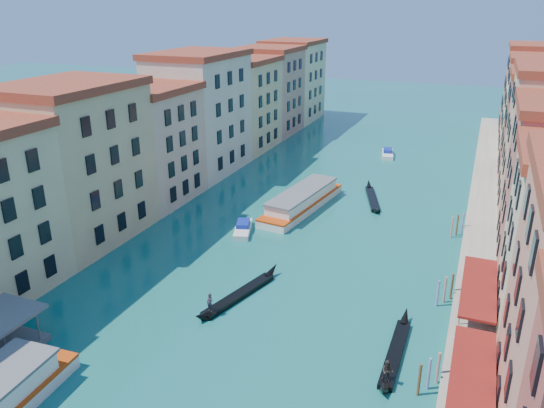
# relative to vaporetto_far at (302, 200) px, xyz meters

# --- Properties ---
(left_bank_palazzos) EXTENTS (12.80, 128.40, 21.00)m
(left_bank_palazzos) POSITION_rel_vaporetto_far_xyz_m (-23.10, 5.07, 8.40)
(left_bank_palazzos) COLOR #C8BA88
(left_bank_palazzos) RESTS_ON ground
(quay) EXTENTS (4.00, 140.00, 1.00)m
(quay) POSITION_rel_vaporetto_far_xyz_m (24.90, 5.39, -0.81)
(quay) COLOR gray
(quay) RESTS_ON ground
(restaurant_awnings) EXTENTS (3.20, 44.55, 3.12)m
(restaurant_awnings) POSITION_rel_vaporetto_far_xyz_m (25.08, -36.61, 1.68)
(restaurant_awnings) COLOR maroon
(restaurant_awnings) RESTS_ON ground
(mooring_poles_right) EXTENTS (1.44, 54.24, 3.20)m
(mooring_poles_right) POSITION_rel_vaporetto_far_xyz_m (22.00, -30.81, -0.01)
(mooring_poles_right) COLOR #54341C
(mooring_poles_right) RESTS_ON ground
(vaporetto_far) EXTENTS (7.07, 19.97, 2.91)m
(vaporetto_far) POSITION_rel_vaporetto_far_xyz_m (0.00, 0.00, 0.00)
(vaporetto_far) COLOR silver
(vaporetto_far) RESTS_ON ground
(gondola_fore) EXTENTS (4.51, 13.30, 2.70)m
(gondola_fore) POSITION_rel_vaporetto_far_xyz_m (2.14, -26.52, -0.85)
(gondola_fore) COLOR black
(gondola_fore) RESTS_ON ground
(gondola_right) EXTENTS (1.21, 12.94, 2.59)m
(gondola_right) POSITION_rel_vaporetto_far_xyz_m (18.90, -30.52, -0.81)
(gondola_right) COLOR black
(gondola_right) RESTS_ON ground
(gondola_far) EXTENTS (5.10, 13.26, 1.93)m
(gondola_far) POSITION_rel_vaporetto_far_xyz_m (8.91, 7.51, -0.91)
(gondola_far) COLOR black
(gondola_far) RESTS_ON ground
(motorboat_mid) EXTENTS (3.87, 6.57, 1.30)m
(motorboat_mid) POSITION_rel_vaporetto_far_xyz_m (-4.61, -10.99, -0.80)
(motorboat_mid) COLOR silver
(motorboat_mid) RESTS_ON ground
(motorboat_far) EXTENTS (3.24, 6.79, 1.35)m
(motorboat_far) POSITION_rel_vaporetto_far_xyz_m (6.53, 33.59, -0.78)
(motorboat_far) COLOR white
(motorboat_far) RESTS_ON ground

